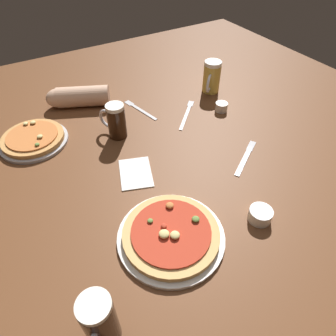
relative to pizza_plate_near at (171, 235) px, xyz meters
name	(u,v)px	position (x,y,z in m)	size (l,w,h in m)	color
ground_plane	(168,175)	(0.13, 0.23, -0.03)	(2.40, 2.40, 0.03)	brown
pizza_plate_near	(171,235)	(0.00, 0.00, 0.00)	(0.31, 0.31, 0.05)	silver
pizza_plate_far	(33,139)	(-0.23, 0.65, 0.00)	(0.26, 0.26, 0.05)	#B2B2B7
beer_mug_dark	(100,324)	(-0.26, -0.14, 0.07)	(0.09, 0.12, 0.17)	black
beer_mug_amber	(211,77)	(0.60, 0.61, 0.06)	(0.12, 0.11, 0.15)	gold
beer_mug_pale	(116,121)	(0.06, 0.52, 0.05)	(0.08, 0.12, 0.14)	black
ramekin_sauce	(221,107)	(0.53, 0.45, 0.00)	(0.05, 0.05, 0.04)	silver
ramekin_butter	(260,215)	(0.26, -0.08, 0.00)	(0.07, 0.07, 0.04)	white
napkin_folded	(136,173)	(0.03, 0.29, -0.01)	(0.11, 0.15, 0.01)	white
fork_left	(140,109)	(0.23, 0.64, -0.01)	(0.07, 0.21, 0.01)	silver
knife_right	(246,157)	(0.42, 0.15, -0.01)	(0.19, 0.13, 0.01)	silver
fork_spare	(187,114)	(0.39, 0.50, -0.01)	(0.18, 0.18, 0.01)	silver
diner_arm	(77,97)	(0.00, 0.82, 0.03)	(0.27, 0.18, 0.09)	tan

